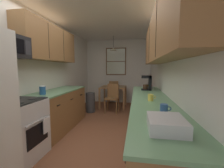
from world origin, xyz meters
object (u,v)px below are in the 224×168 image
mug_spare (164,109)px  dish_rack (166,124)px  trash_bin (90,102)px  dining_chair_far (114,91)px  stove_range (19,129)px  mug_by_coffeemaker (151,97)px  storage_canister (43,90)px  dining_chair_near (112,96)px  dining_table (113,90)px  coffee_maker (148,83)px  microwave_over_range (6,46)px  fruit_bowl (149,87)px

mug_spare → dish_rack: mug_spare is taller
trash_bin → dish_rack: size_ratio=1.85×
dining_chair_far → stove_range: bearing=-101.8°
trash_bin → mug_spare: 3.42m
dish_rack → dining_chair_far: bearing=103.7°
mug_by_coffeemaker → storage_canister: bearing=173.1°
dining_chair_near → mug_by_coffeemaker: bearing=-67.5°
stove_range → dining_table: (0.92, 3.37, 0.16)m
dining_chair_far → dining_chair_near: bearing=-83.2°
coffee_maker → dish_rack: size_ratio=0.98×
coffee_maker → mug_by_coffeemaker: size_ratio=2.78×
microwave_over_range → dish_rack: (2.10, -0.70, -0.76)m
stove_range → mug_spare: stove_range is taller
fruit_bowl → dish_rack: size_ratio=0.69×
dining_chair_near → storage_canister: bearing=-115.3°
trash_bin → dining_chair_near: bearing=11.1°
mug_by_coffeemaker → fruit_bowl: mug_by_coffeemaker is taller
stove_range → dining_chair_far: size_ratio=1.22×
dining_table → fruit_bowl: size_ratio=3.80×
coffee_maker → mug_spare: (0.04, -1.82, -0.12)m
microwave_over_range → mug_by_coffeemaker: microwave_over_range is taller
mug_spare → dining_table: bearing=107.2°
mug_spare → fruit_bowl: (0.01, 2.12, -0.02)m
stove_range → dining_chair_near: 2.91m
dining_table → fruit_bowl: (1.13, -1.52, 0.31)m
mug_by_coffeemaker → coffee_maker: bearing=88.1°
dining_chair_far → storage_canister: 3.52m
stove_range → mug_by_coffeemaker: bearing=11.0°
dining_chair_near → storage_canister: storage_canister is taller
mug_by_coffeemaker → mug_spare: mug_spare is taller
mug_spare → dish_rack: size_ratio=0.35×
coffee_maker → trash_bin: bearing=148.6°
dining_table → dining_chair_near: dining_chair_near is taller
dining_chair_far → storage_canister: size_ratio=5.26×
microwave_over_range → dining_chair_far: size_ratio=0.63×
mug_spare → fruit_bowl: mug_spare is taller
microwave_over_range → fruit_bowl: size_ratio=2.42×
coffee_maker → mug_by_coffeemaker: coffee_maker is taller
fruit_bowl → storage_canister: bearing=-149.1°
trash_bin → coffee_maker: coffee_maker is taller
trash_bin → fruit_bowl: 2.01m
stove_range → trash_bin: bearing=83.5°
storage_canister → mug_by_coffeemaker: size_ratio=1.42×
dining_chair_near → dish_rack: dish_rack is taller
trash_bin → storage_canister: bearing=-98.6°
microwave_over_range → dining_chair_far: (0.95, 4.01, -1.21)m
dish_rack → mug_spare: bearing=82.1°
dining_chair_near → trash_bin: size_ratio=1.43×
dining_chair_far → mug_by_coffeemaker: (1.13, -3.62, 0.45)m
trash_bin → coffee_maker: (1.71, -1.04, 0.76)m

